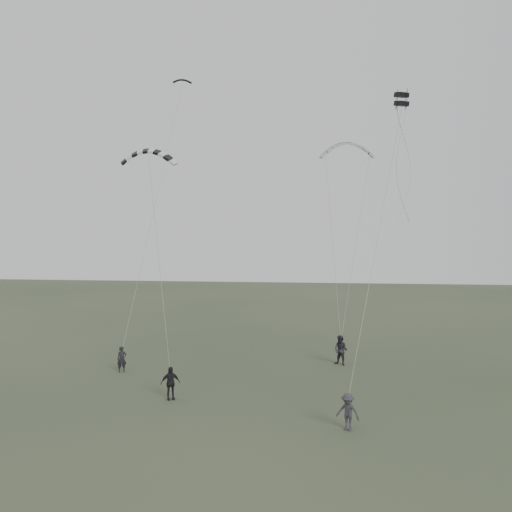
# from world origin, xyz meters

# --- Properties ---
(ground) EXTENTS (140.00, 140.00, 0.00)m
(ground) POSITION_xyz_m (0.00, 0.00, 0.00)
(ground) COLOR #33402A
(ground) RESTS_ON ground
(flyer_left) EXTENTS (0.69, 0.61, 1.59)m
(flyer_left) POSITION_xyz_m (-7.55, 5.21, 0.80)
(flyer_left) COLOR black
(flyer_left) RESTS_ON ground
(flyer_right) EXTENTS (1.19, 1.11, 1.95)m
(flyer_right) POSITION_xyz_m (6.03, 8.70, 0.97)
(flyer_right) COLOR #242429
(flyer_right) RESTS_ON ground
(flyer_center) EXTENTS (1.08, 0.83, 1.70)m
(flyer_center) POSITION_xyz_m (-2.97, 0.46, 0.85)
(flyer_center) COLOR black
(flyer_center) RESTS_ON ground
(flyer_far) EXTENTS (1.19, 0.97, 1.61)m
(flyer_far) POSITION_xyz_m (5.89, -2.58, 0.81)
(flyer_far) COLOR #2E2E34
(flyer_far) RESTS_ON ground
(kite_dark_small) EXTENTS (1.41, 0.85, 0.58)m
(kite_dark_small) POSITION_xyz_m (-5.20, 10.89, 19.67)
(kite_dark_small) COLOR black
(kite_dark_small) RESTS_ON flyer_left
(kite_pale_large) EXTENTS (4.45, 1.75, 1.90)m
(kite_pale_large) POSITION_xyz_m (6.78, 16.41, 15.89)
(kite_pale_large) COLOR #B4B8BA
(kite_pale_large) RESTS_ON flyer_right
(kite_striped) EXTENTS (3.36, 1.73, 1.45)m
(kite_striped) POSITION_xyz_m (-5.30, 4.02, 13.42)
(kite_striped) COLOR black
(kite_striped) RESTS_ON flyer_center
(kite_box) EXTENTS (0.82, 0.87, 0.78)m
(kite_box) POSITION_xyz_m (8.78, 2.41, 15.47)
(kite_box) COLOR black
(kite_box) RESTS_ON flyer_far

